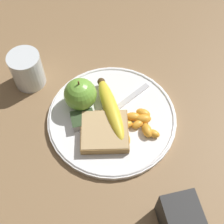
{
  "coord_description": "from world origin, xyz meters",
  "views": [
    {
      "loc": [
        -0.08,
        -0.35,
        0.6
      ],
      "look_at": [
        0.0,
        0.0,
        0.03
      ],
      "focal_mm": 50.0,
      "sensor_mm": 36.0,
      "label": 1
    }
  ],
  "objects_px": {
    "fork": "(110,113)",
    "jam_packet": "(83,119)",
    "plate": "(112,118)",
    "bread_slice": "(105,132)",
    "juice_glass": "(27,70)",
    "banana": "(111,109)",
    "apple": "(80,94)",
    "condiment_caddy": "(179,216)"
  },
  "relations": [
    {
      "from": "juice_glass",
      "to": "banana",
      "type": "height_order",
      "value": "juice_glass"
    },
    {
      "from": "juice_glass",
      "to": "plate",
      "type": "bearing_deg",
      "value": -41.86
    },
    {
      "from": "banana",
      "to": "bread_slice",
      "type": "height_order",
      "value": "banana"
    },
    {
      "from": "banana",
      "to": "jam_packet",
      "type": "bearing_deg",
      "value": -172.38
    },
    {
      "from": "apple",
      "to": "fork",
      "type": "distance_m",
      "value": 0.08
    },
    {
      "from": "plate",
      "to": "condiment_caddy",
      "type": "bearing_deg",
      "value": -74.67
    },
    {
      "from": "juice_glass",
      "to": "apple",
      "type": "xyz_separation_m",
      "value": [
        0.11,
        -0.1,
        0.01
      ]
    },
    {
      "from": "plate",
      "to": "apple",
      "type": "relative_size",
      "value": 3.53
    },
    {
      "from": "juice_glass",
      "to": "banana",
      "type": "bearing_deg",
      "value": -39.7
    },
    {
      "from": "juice_glass",
      "to": "jam_packet",
      "type": "distance_m",
      "value": 0.18
    },
    {
      "from": "banana",
      "to": "condiment_caddy",
      "type": "bearing_deg",
      "value": -75.2
    },
    {
      "from": "bread_slice",
      "to": "juice_glass",
      "type": "bearing_deg",
      "value": 127.04
    },
    {
      "from": "fork",
      "to": "jam_packet",
      "type": "relative_size",
      "value": 3.69
    },
    {
      "from": "juice_glass",
      "to": "jam_packet",
      "type": "xyz_separation_m",
      "value": [
        0.1,
        -0.15,
        -0.02
      ]
    },
    {
      "from": "banana",
      "to": "plate",
      "type": "bearing_deg",
      "value": -86.69
    },
    {
      "from": "plate",
      "to": "jam_packet",
      "type": "xyz_separation_m",
      "value": [
        -0.06,
        0.0,
        0.01
      ]
    },
    {
      "from": "juice_glass",
      "to": "fork",
      "type": "xyz_separation_m",
      "value": [
        0.17,
        -0.14,
        -0.03
      ]
    },
    {
      "from": "condiment_caddy",
      "to": "bread_slice",
      "type": "bearing_deg",
      "value": 114.21
    },
    {
      "from": "juice_glass",
      "to": "condiment_caddy",
      "type": "distance_m",
      "value": 0.46
    },
    {
      "from": "juice_glass",
      "to": "condiment_caddy",
      "type": "relative_size",
      "value": 1.12
    },
    {
      "from": "fork",
      "to": "jam_packet",
      "type": "bearing_deg",
      "value": -23.13
    },
    {
      "from": "plate",
      "to": "apple",
      "type": "height_order",
      "value": "apple"
    },
    {
      "from": "jam_packet",
      "to": "condiment_caddy",
      "type": "height_order",
      "value": "condiment_caddy"
    },
    {
      "from": "bread_slice",
      "to": "condiment_caddy",
      "type": "xyz_separation_m",
      "value": [
        0.09,
        -0.2,
        0.02
      ]
    },
    {
      "from": "apple",
      "to": "jam_packet",
      "type": "distance_m",
      "value": 0.05
    },
    {
      "from": "bread_slice",
      "to": "jam_packet",
      "type": "xyz_separation_m",
      "value": [
        -0.04,
        0.04,
        -0.0
      ]
    },
    {
      "from": "plate",
      "to": "fork",
      "type": "bearing_deg",
      "value": 104.09
    },
    {
      "from": "banana",
      "to": "juice_glass",
      "type": "bearing_deg",
      "value": 140.3
    },
    {
      "from": "bread_slice",
      "to": "fork",
      "type": "relative_size",
      "value": 0.64
    },
    {
      "from": "fork",
      "to": "condiment_caddy",
      "type": "distance_m",
      "value": 0.26
    },
    {
      "from": "banana",
      "to": "condiment_caddy",
      "type": "relative_size",
      "value": 2.28
    },
    {
      "from": "plate",
      "to": "bread_slice",
      "type": "bearing_deg",
      "value": -122.77
    },
    {
      "from": "apple",
      "to": "bread_slice",
      "type": "xyz_separation_m",
      "value": [
        0.03,
        -0.09,
        -0.03
      ]
    },
    {
      "from": "juice_glass",
      "to": "apple",
      "type": "bearing_deg",
      "value": -42.79
    },
    {
      "from": "plate",
      "to": "apple",
      "type": "xyz_separation_m",
      "value": [
        -0.06,
        0.05,
        0.04
      ]
    },
    {
      "from": "jam_packet",
      "to": "condiment_caddy",
      "type": "relative_size",
      "value": 0.65
    },
    {
      "from": "plate",
      "to": "banana",
      "type": "height_order",
      "value": "banana"
    },
    {
      "from": "apple",
      "to": "jam_packet",
      "type": "height_order",
      "value": "apple"
    },
    {
      "from": "fork",
      "to": "plate",
      "type": "bearing_deg",
      "value": 75.31
    },
    {
      "from": "apple",
      "to": "bread_slice",
      "type": "bearing_deg",
      "value": -68.81
    },
    {
      "from": "bread_slice",
      "to": "jam_packet",
      "type": "height_order",
      "value": "same"
    },
    {
      "from": "plate",
      "to": "bread_slice",
      "type": "xyz_separation_m",
      "value": [
        -0.03,
        -0.04,
        0.02
      ]
    }
  ]
}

